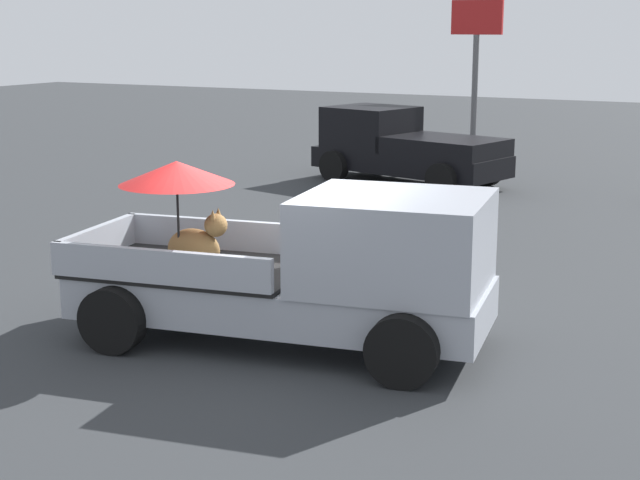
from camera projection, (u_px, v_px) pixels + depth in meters
The scene contains 4 objects.
ground_plane at pixel (281, 342), 11.81m from camera, with size 80.00×80.00×0.00m, color #2D3033.
pickup_truck_main at pixel (313, 268), 11.45m from camera, with size 5.28×2.90×2.22m.
pickup_truck_red at pixel (403, 147), 23.42m from camera, with size 5.09×3.06×1.80m.
motel_sign at pixel (476, 49), 25.70m from camera, with size 1.40×0.16×4.42m.
Camera 1 is at (5.61, -9.77, 3.81)m, focal length 54.15 mm.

